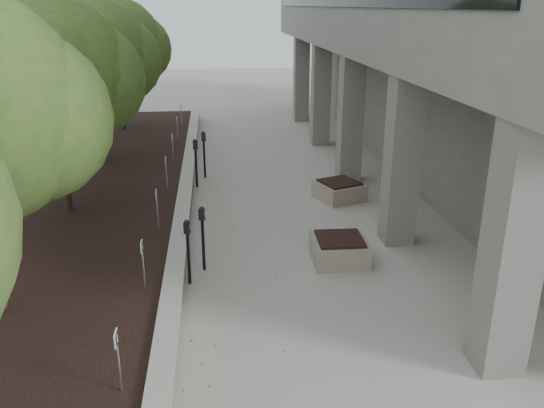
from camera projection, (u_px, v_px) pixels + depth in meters
retaining_wall at (185, 198)px, 15.73m from camera, size 0.39×26.00×0.50m
planting_bed at (53, 205)px, 15.38m from camera, size 7.00×26.00×0.40m
crabapple_tree_3 at (55, 106)px, 13.52m from camera, size 4.60×4.00×5.44m
crabapple_tree_4 at (95, 80)px, 18.19m from camera, size 4.60×4.00×5.44m
crabapple_tree_5 at (118, 64)px, 22.86m from camera, size 4.60×4.00×5.44m
parking_sign_2 at (119, 362)px, 7.52m from camera, size 0.04×0.22×0.96m
parking_sign_3 at (143, 265)px, 10.33m from camera, size 0.04×0.22×0.96m
parking_sign_4 at (157, 209)px, 13.13m from camera, size 0.04×0.22×0.96m
parking_sign_5 at (166, 173)px, 15.93m from camera, size 0.04×0.22×0.96m
parking_sign_6 at (173, 148)px, 18.74m from camera, size 0.04×0.22×0.96m
parking_sign_7 at (178, 129)px, 21.54m from camera, size 0.04×0.22×0.96m
parking_sign_8 at (181, 114)px, 24.34m from camera, size 0.04×0.22×0.96m
parking_meter_2 at (188, 252)px, 11.23m from camera, size 0.16×0.13×1.43m
parking_meter_3 at (203, 239)px, 11.82m from camera, size 0.17×0.14×1.48m
parking_meter_4 at (196, 163)px, 17.26m from camera, size 0.18×0.15×1.55m
parking_meter_5 at (204, 155)px, 18.19m from camera, size 0.17×0.14×1.58m
planter_front at (339, 249)px, 12.41m from camera, size 1.24×1.24×0.56m
planter_back at (339, 190)px, 16.33m from camera, size 1.55×1.55×0.56m
berry_scatter at (257, 265)px, 12.25m from camera, size 3.30×14.10×0.02m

